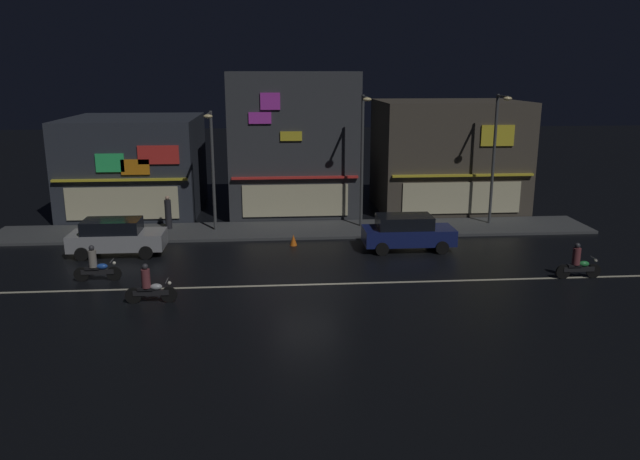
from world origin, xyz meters
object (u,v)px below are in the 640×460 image
object	(u,v)px
motorcycle_opposite_lane	(96,266)
parked_car_trailing	(116,236)
streetlamp_west	(212,160)
streetlamp_mid	(363,150)
traffic_cone	(293,240)
parked_car_near_kerb	(407,232)
motorcycle_following	(578,264)
motorcycle_lead	(149,287)
pedestrian_on_sidewalk	(168,213)
streetlamp_east	(496,149)

from	to	relation	value
motorcycle_opposite_lane	parked_car_trailing	bearing A→B (deg)	84.11
streetlamp_west	streetlamp_mid	size ratio (longest dim) A/B	0.89
traffic_cone	streetlamp_west	bearing A→B (deg)	146.56
parked_car_near_kerb	motorcycle_opposite_lane	size ratio (longest dim) A/B	2.26
streetlamp_west	parked_car_trailing	distance (m)	6.27
parked_car_near_kerb	traffic_cone	distance (m)	5.54
parked_car_trailing	motorcycle_following	bearing A→B (deg)	-14.29
streetlamp_west	motorcycle_following	xyz separation A→B (m)	(15.50, -8.56, -3.23)
parked_car_near_kerb	motorcycle_lead	xyz separation A→B (m)	(-10.96, -6.21, -0.24)
motorcycle_opposite_lane	motorcycle_following	bearing A→B (deg)	-10.21
streetlamp_west	pedestrian_on_sidewalk	size ratio (longest dim) A/B	3.49
motorcycle_lead	motorcycle_following	xyz separation A→B (m)	(17.05, 1.45, 0.00)
streetlamp_west	streetlamp_mid	world-z (taller)	streetlamp_mid
parked_car_near_kerb	motorcycle_following	bearing A→B (deg)	141.95
pedestrian_on_sidewalk	motorcycle_opposite_lane	bearing A→B (deg)	92.07
streetlamp_east	motorcycle_lead	bearing A→B (deg)	-147.94
streetlamp_mid	parked_car_trailing	size ratio (longest dim) A/B	1.62
streetlamp_west	pedestrian_on_sidewalk	distance (m)	3.88
motorcycle_following	traffic_cone	distance (m)	12.91
streetlamp_west	streetlamp_east	xyz separation A→B (m)	(15.00, 0.36, 0.41)
streetlamp_east	parked_car_trailing	size ratio (longest dim) A/B	1.62
motorcycle_lead	parked_car_trailing	bearing A→B (deg)	-59.63
parked_car_trailing	streetlamp_west	bearing A→B (deg)	39.95
motorcycle_opposite_lane	traffic_cone	bearing A→B (deg)	23.05
streetlamp_mid	parked_car_trailing	bearing A→B (deg)	-162.58
pedestrian_on_sidewalk	parked_car_near_kerb	distance (m)	12.72
streetlamp_west	parked_car_near_kerb	world-z (taller)	streetlamp_west
streetlamp_west	motorcycle_opposite_lane	xyz separation A→B (m)	(-4.17, -7.34, -3.23)
streetlamp_mid	streetlamp_east	size ratio (longest dim) A/B	1.00
traffic_cone	motorcycle_following	bearing A→B (deg)	-27.21
streetlamp_east	motorcycle_following	xyz separation A→B (m)	(0.50, -8.92, -3.64)
streetlamp_west	streetlamp_mid	xyz separation A→B (m)	(7.81, 0.24, 0.40)
streetlamp_mid	traffic_cone	world-z (taller)	streetlamp_mid
pedestrian_on_sidewalk	motorcycle_following	xyz separation A→B (m)	(18.00, -9.24, -0.33)
streetlamp_east	traffic_cone	distance (m)	12.06
streetlamp_east	parked_car_near_kerb	size ratio (longest dim) A/B	1.62
motorcycle_opposite_lane	motorcycle_lead	bearing A→B (deg)	-52.16
parked_car_near_kerb	parked_car_trailing	world-z (taller)	same
motorcycle_lead	traffic_cone	xyz separation A→B (m)	(5.58, 7.35, -0.36)
streetlamp_mid	pedestrian_on_sidewalk	world-z (taller)	streetlamp_mid
pedestrian_on_sidewalk	streetlamp_mid	bearing A→B (deg)	-168.56
parked_car_near_kerb	motorcycle_following	world-z (taller)	parked_car_near_kerb
streetlamp_east	parked_car_trailing	xyz separation A→B (m)	(-19.22, -3.90, -3.40)
streetlamp_east	traffic_cone	xyz separation A→B (m)	(-10.97, -3.02, -4.00)
streetlamp_mid	pedestrian_on_sidewalk	xyz separation A→B (m)	(-10.30, 0.44, -3.30)
parked_car_near_kerb	motorcycle_following	distance (m)	7.73
streetlamp_east	pedestrian_on_sidewalk	distance (m)	17.81
motorcycle_opposite_lane	traffic_cone	distance (m)	9.44
parked_car_near_kerb	motorcycle_lead	distance (m)	12.60
streetlamp_west	parked_car_near_kerb	size ratio (longest dim) A/B	1.44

